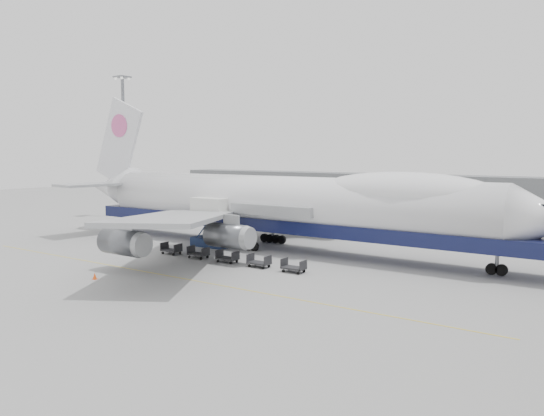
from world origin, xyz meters
The scene contains 12 objects.
ground centered at (0.00, 0.00, 0.00)m, with size 260.00×260.00×0.00m, color gray.
apron_line centered at (0.00, -6.00, 0.01)m, with size 60.00×0.15×0.01m, color gold.
hangar centered at (-10.00, 70.00, 3.50)m, with size 110.00×8.00×7.00m, color slate.
floodlight_mast centered at (-42.00, 24.00, 14.27)m, with size 2.40×2.40×25.43m.
airliner centered at (0.64, 12.00, 5.62)m, with size 67.00×55.30×19.98m.
catering_truck centered at (-7.83, 8.52, 3.45)m, with size 5.18×3.64×6.14m.
traffic_cone centered at (-5.54, -10.81, 0.29)m, with size 0.42×0.42×0.61m.
dolly_0 centered at (-8.42, 2.00, 0.53)m, with size 2.30×1.35×1.30m.
dolly_1 centered at (-4.25, 2.00, 0.53)m, with size 2.30×1.35×1.30m.
dolly_2 centered at (-0.08, 2.00, 0.53)m, with size 2.30×1.35×1.30m.
dolly_3 centered at (4.09, 2.00, 0.53)m, with size 2.30×1.35×1.30m.
dolly_4 centered at (8.26, 2.00, 0.53)m, with size 2.30×1.35×1.30m.
Camera 1 is at (35.22, -41.44, 11.74)m, focal length 35.00 mm.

